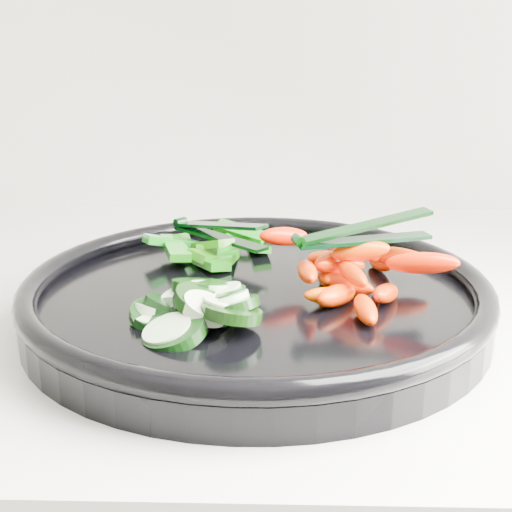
{
  "coord_description": "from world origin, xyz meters",
  "views": [
    {
      "loc": [
        0.1,
        1.09,
        1.16
      ],
      "look_at": [
        0.09,
        1.62,
        0.99
      ],
      "focal_mm": 50.0,
      "sensor_mm": 36.0,
      "label": 1
    }
  ],
  "objects": [
    {
      "name": "tong_carrot",
      "position": [
        0.17,
        1.62,
        1.0
      ],
      "size": [
        0.11,
        0.05,
        0.02
      ],
      "color": "black",
      "rests_on": "carrot_pile"
    },
    {
      "name": "pepper_pile",
      "position": [
        0.04,
        1.71,
        0.96
      ],
      "size": [
        0.12,
        0.11,
        0.04
      ],
      "color": "#226E0A",
      "rests_on": "veggie_tray"
    },
    {
      "name": "tong_pepper",
      "position": [
        0.05,
        1.71,
        0.98
      ],
      "size": [
        0.09,
        0.09,
        0.02
      ],
      "color": "black",
      "rests_on": "pepper_pile"
    },
    {
      "name": "veggie_tray",
      "position": [
        0.09,
        1.62,
        0.95
      ],
      "size": [
        0.39,
        0.39,
        0.04
      ],
      "color": "black",
      "rests_on": "counter"
    },
    {
      "name": "cucumber_pile",
      "position": [
        0.04,
        1.57,
        0.96
      ],
      "size": [
        0.11,
        0.12,
        0.04
      ],
      "color": "black",
      "rests_on": "veggie_tray"
    },
    {
      "name": "carrot_pile",
      "position": [
        0.16,
        1.63,
        0.97
      ],
      "size": [
        0.16,
        0.15,
        0.05
      ],
      "color": "#E65300",
      "rests_on": "veggie_tray"
    }
  ]
}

